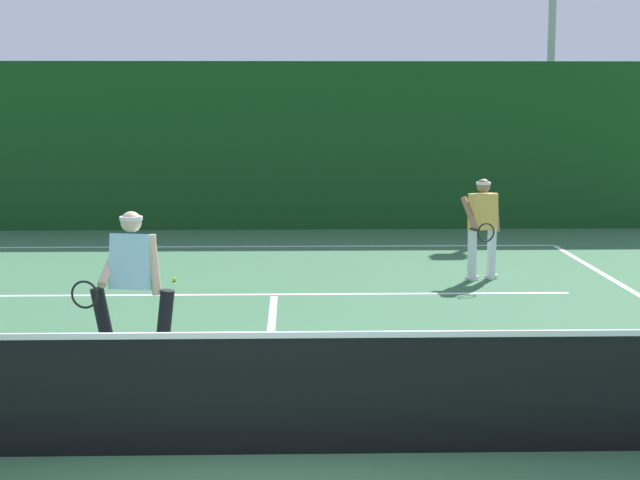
{
  "coord_description": "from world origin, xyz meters",
  "views": [
    {
      "loc": [
        0.28,
        -7.88,
        2.92
      ],
      "look_at": [
        0.63,
        5.19,
        1.0
      ],
      "focal_mm": 56.64,
      "sensor_mm": 36.0,
      "label": 1
    }
  ],
  "objects_px": {
    "tennis_ball": "(174,279)",
    "light_pole": "(552,31)",
    "player_near": "(132,281)",
    "player_far": "(483,225)"
  },
  "relations": [
    {
      "from": "tennis_ball",
      "to": "light_pole",
      "type": "xyz_separation_m",
      "value": [
        7.79,
        7.87,
        4.27
      ]
    },
    {
      "from": "player_near",
      "to": "player_far",
      "type": "distance_m",
      "value": 6.77
    },
    {
      "from": "player_far",
      "to": "tennis_ball",
      "type": "height_order",
      "value": "player_far"
    },
    {
      "from": "light_pole",
      "to": "player_far",
      "type": "bearing_deg",
      "value": -110.8
    },
    {
      "from": "player_far",
      "to": "light_pole",
      "type": "height_order",
      "value": "light_pole"
    },
    {
      "from": "tennis_ball",
      "to": "light_pole",
      "type": "relative_size",
      "value": 0.01
    },
    {
      "from": "tennis_ball",
      "to": "player_near",
      "type": "bearing_deg",
      "value": -88.46
    },
    {
      "from": "player_far",
      "to": "tennis_ball",
      "type": "bearing_deg",
      "value": -19.01
    },
    {
      "from": "player_far",
      "to": "tennis_ball",
      "type": "distance_m",
      "value": 4.88
    },
    {
      "from": "player_far",
      "to": "light_pole",
      "type": "relative_size",
      "value": 0.23
    }
  ]
}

